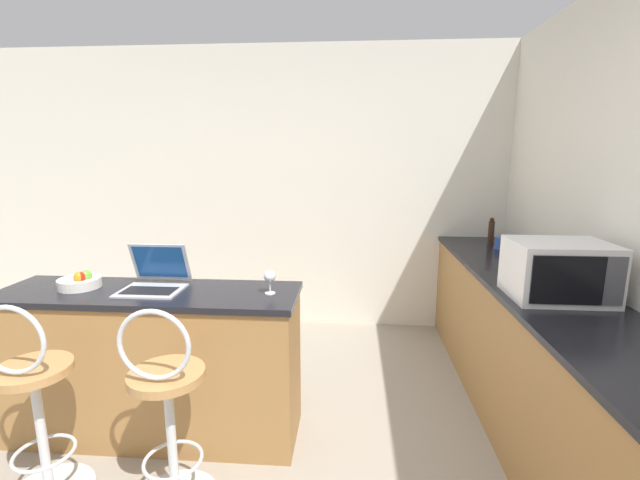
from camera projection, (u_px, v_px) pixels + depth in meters
name	position (u px, v px, depth m)	size (l,w,h in m)	color
wall_back	(290.00, 191.00, 4.03)	(12.00, 0.06, 2.60)	silver
breakfast_bar	(153.00, 363.00, 2.48)	(1.70, 0.49, 0.89)	#9E703D
counter_right	(535.00, 358.00, 2.56)	(0.61, 3.06, 0.89)	#9E703D
bar_stool_near	(35.00, 409.00, 1.99)	(0.40, 0.40, 1.01)	silver
bar_stool_far	(168.00, 415.00, 1.94)	(0.40, 0.40, 1.01)	silver
laptop	(155.00, 278.00, 2.43)	(0.34, 0.32, 0.25)	#B7BABF
microwave	(558.00, 270.00, 2.25)	(0.49, 0.39, 0.30)	white
toaster	(520.00, 257.00, 2.78)	(0.20, 0.24, 0.19)	#9EA3A8
fruit_bowl	(80.00, 282.00, 2.44)	(0.23, 0.23, 0.11)	silver
mug_blue	(501.00, 243.00, 3.45)	(0.10, 0.08, 0.09)	#2D51AD
wine_glass_short	(270.00, 277.00, 2.33)	(0.07, 0.07, 0.13)	silver
pepper_mill	(491.00, 232.00, 3.58)	(0.05, 0.05, 0.23)	#331E14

